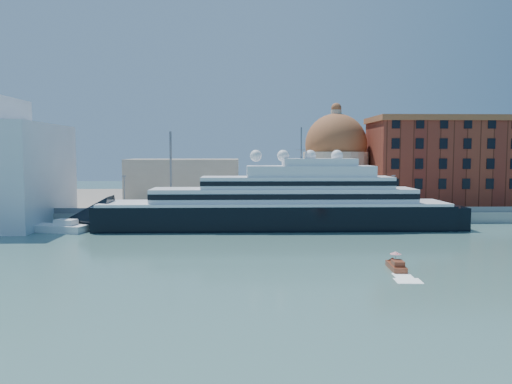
{
  "coord_description": "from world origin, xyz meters",
  "views": [
    {
      "loc": [
        -4.08,
        -79.67,
        15.72
      ],
      "look_at": [
        -1.25,
        18.0,
        8.03
      ],
      "focal_mm": 35.0,
      "sensor_mm": 36.0,
      "label": 1
    }
  ],
  "objects": [
    {
      "name": "superyacht",
      "position": [
        0.38,
        23.0,
        4.23
      ],
      "size": [
        82.05,
        11.38,
        24.52
      ],
      "color": "black",
      "rests_on": "ground"
    },
    {
      "name": "ground",
      "position": [
        0.0,
        0.0,
        0.0
      ],
      "size": [
        400.0,
        400.0,
        0.0
      ],
      "primitive_type": "plane",
      "color": "#365E5B",
      "rests_on": "ground"
    },
    {
      "name": "quay_fence",
      "position": [
        0.0,
        29.5,
        3.1
      ],
      "size": [
        180.0,
        0.1,
        1.2
      ],
      "primitive_type": "cube",
      "color": "slate",
      "rests_on": "quay"
    },
    {
      "name": "service_barge",
      "position": [
        -40.67,
        19.84,
        0.79
      ],
      "size": [
        12.84,
        7.2,
        2.74
      ],
      "rotation": [
        0.0,
        0.0,
        -0.27
      ],
      "color": "white",
      "rests_on": "ground"
    },
    {
      "name": "water_taxi",
      "position": [
        16.76,
        -14.11,
        0.6
      ],
      "size": [
        2.09,
        5.36,
        2.5
      ],
      "rotation": [
        0.0,
        0.0,
        -0.06
      ],
      "color": "maroon",
      "rests_on": "ground"
    },
    {
      "name": "lamp_posts",
      "position": [
        -12.67,
        32.27,
        9.84
      ],
      "size": [
        120.8,
        2.4,
        18.0
      ],
      "color": "slate",
      "rests_on": "quay"
    },
    {
      "name": "land",
      "position": [
        0.0,
        75.0,
        1.0
      ],
      "size": [
        260.0,
        72.0,
        2.0
      ],
      "primitive_type": "cube",
      "color": "slate",
      "rests_on": "ground"
    },
    {
      "name": "warehouse",
      "position": [
        52.0,
        52.0,
        13.79
      ],
      "size": [
        43.0,
        19.0,
        23.25
      ],
      "color": "maroon",
      "rests_on": "land"
    },
    {
      "name": "quay",
      "position": [
        0.0,
        34.0,
        1.25
      ],
      "size": [
        180.0,
        10.0,
        2.5
      ],
      "primitive_type": "cube",
      "color": "gray",
      "rests_on": "ground"
    },
    {
      "name": "church",
      "position": [
        6.39,
        57.72,
        10.91
      ],
      "size": [
        66.0,
        18.0,
        25.5
      ],
      "color": "beige",
      "rests_on": "land"
    }
  ]
}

